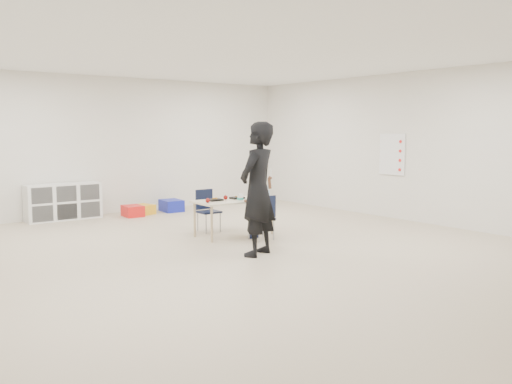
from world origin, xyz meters
TOP-DOWN VIEW (x-y plane):
  - room at (0.00, 0.00)m, footprint 9.00×9.02m
  - table at (0.50, 1.00)m, footprint 1.31×0.67m
  - chair_near at (0.64, 0.45)m, footprint 0.35×0.33m
  - chair_far at (0.36, 1.55)m, footprint 0.35×0.33m
  - child at (0.64, 0.45)m, footprint 0.48×0.48m
  - lunch_tray_near at (0.61, 1.07)m, footprint 0.22×0.16m
  - lunch_tray_far at (0.18, 1.06)m, footprint 0.22×0.16m
  - milk_carton at (0.54, 0.87)m, footprint 0.07×0.07m
  - bread_roll at (0.78, 0.87)m, footprint 0.09×0.09m
  - apple_near at (0.39, 1.09)m, footprint 0.07×0.07m
  - apple_far at (-0.04, 0.94)m, footprint 0.07×0.07m
  - cubby_shelf at (-1.20, 4.28)m, footprint 1.40×0.40m
  - rules_poster at (3.98, 0.60)m, footprint 0.02×0.60m
  - adult at (-0.05, -0.34)m, footprint 0.79×0.67m
  - bin_red at (0.02, 3.85)m, footprint 0.38×0.47m
  - bin_yellow at (0.33, 3.98)m, footprint 0.41×0.47m
  - bin_blue at (0.97, 3.98)m, footprint 0.43×0.53m

SIDE VIEW (x-z plane):
  - bin_yellow at x=0.33m, z-range 0.00..0.20m
  - bin_red at x=0.02m, z-range 0.00..0.22m
  - bin_blue at x=0.97m, z-range 0.00..0.25m
  - table at x=0.50m, z-range 0.00..0.60m
  - cubby_shelf at x=-1.20m, z-range 0.00..0.70m
  - chair_near at x=0.64m, z-range 0.00..0.71m
  - chair_far at x=0.36m, z-range 0.00..0.71m
  - child at x=0.64m, z-range 0.00..1.12m
  - lunch_tray_near at x=0.61m, z-range 0.59..0.62m
  - lunch_tray_far at x=0.18m, z-range 0.59..0.62m
  - bread_roll at x=0.78m, z-range 0.59..0.66m
  - apple_near at x=0.39m, z-range 0.59..0.66m
  - apple_far at x=-0.04m, z-range 0.59..0.66m
  - milk_carton at x=0.54m, z-range 0.59..0.69m
  - adult at x=-0.05m, z-range 0.00..1.83m
  - rules_poster at x=3.98m, z-range 0.85..1.65m
  - room at x=0.00m, z-range 0.00..2.80m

